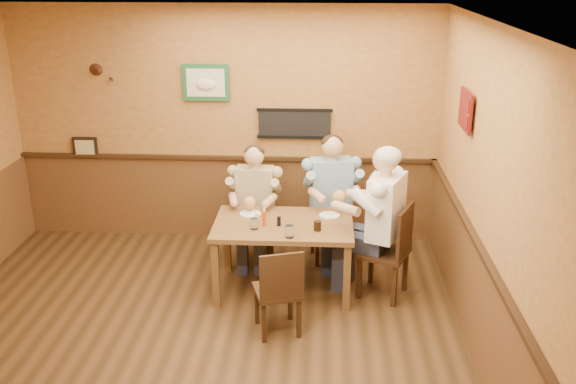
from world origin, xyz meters
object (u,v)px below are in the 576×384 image
at_px(chair_back_right, 330,221).
at_px(water_glass_left, 254,224).
at_px(diner_white_elder, 385,231).
at_px(salt_shaker, 257,217).
at_px(water_glass_mid, 289,231).
at_px(pepper_shaker, 279,221).
at_px(diner_tan_shirt, 256,210).
at_px(diner_blue_polo, 331,205).
at_px(chair_right_end, 384,250).
at_px(chair_back_left, 256,225).
at_px(chair_near_side, 277,289).
at_px(dining_table, 283,231).
at_px(cola_tumbler, 317,226).
at_px(hot_sauce_bottle, 264,218).

xyz_separation_m(chair_back_right, water_glass_left, (-0.76, -0.92, 0.34)).
bearing_deg(diner_white_elder, salt_shaker, -69.64).
distance_m(water_glass_mid, pepper_shaker, 0.30).
xyz_separation_m(diner_tan_shirt, diner_white_elder, (1.37, -0.74, 0.10)).
bearing_deg(diner_blue_polo, diner_white_elder, -66.68).
bearing_deg(chair_right_end, diner_white_elder, 180.00).
bearing_deg(chair_back_left, salt_shaker, -80.56).
distance_m(water_glass_mid, salt_shaker, 0.51).
bearing_deg(water_glass_left, chair_near_side, -66.54).
xyz_separation_m(chair_back_left, diner_tan_shirt, (-0.00, 0.00, 0.18)).
xyz_separation_m(diner_tan_shirt, water_glass_mid, (0.44, -1.04, 0.20)).
xyz_separation_m(chair_right_end, salt_shaker, (-1.29, 0.07, 0.30)).
distance_m(dining_table, chair_back_left, 0.81).
distance_m(chair_right_end, diner_white_elder, 0.21).
xyz_separation_m(chair_back_left, water_glass_left, (0.08, -0.86, 0.38)).
bearing_deg(chair_back_left, dining_table, -60.15).
bearing_deg(chair_back_right, cola_tumbler, -108.65).
height_order(chair_near_side, salt_shaker, chair_near_side).
bearing_deg(salt_shaker, diner_tan_shirt, 97.04).
relative_size(chair_back_left, pepper_shaker, 8.89).
relative_size(chair_back_right, salt_shaker, 9.90).
bearing_deg(salt_shaker, water_glass_left, -91.21).
bearing_deg(water_glass_left, diner_tan_shirt, 95.28).
bearing_deg(diner_tan_shirt, hot_sauce_bottle, -75.06).
bearing_deg(dining_table, chair_back_left, 117.46).
xyz_separation_m(hot_sauce_bottle, salt_shaker, (-0.09, 0.09, -0.04)).
bearing_deg(salt_shaker, diner_white_elder, -2.93).
height_order(water_glass_mid, pepper_shaker, water_glass_mid).
bearing_deg(diner_blue_polo, chair_back_right, -100.12).
xyz_separation_m(chair_back_left, diner_blue_polo, (0.84, 0.07, 0.23)).
relative_size(dining_table, chair_near_side, 1.62).
xyz_separation_m(water_glass_mid, cola_tumbler, (0.27, 0.18, -0.01)).
distance_m(chair_back_right, chair_right_end, 0.97).
distance_m(chair_back_left, chair_near_side, 1.53).
relative_size(cola_tumbler, pepper_shaker, 1.02).
relative_size(dining_table, water_glass_left, 12.60).
distance_m(chair_back_left, diner_tan_shirt, 0.18).
xyz_separation_m(chair_back_right, salt_shaker, (-0.76, -0.74, 0.33)).
relative_size(chair_near_side, diner_white_elder, 0.61).
bearing_deg(chair_near_side, diner_blue_polo, -124.74).
bearing_deg(dining_table, pepper_shaker, -117.21).
distance_m(chair_back_right, diner_white_elder, 1.00).
relative_size(diner_white_elder, water_glass_mid, 11.49).
distance_m(diner_white_elder, pepper_shaker, 1.06).
bearing_deg(water_glass_left, chair_back_right, 50.53).
bearing_deg(chair_near_side, diner_white_elder, -161.12).
distance_m(chair_back_right, diner_tan_shirt, 0.86).
height_order(water_glass_mid, salt_shaker, water_glass_mid).
distance_m(chair_back_left, salt_shaker, 0.77).
distance_m(diner_tan_shirt, salt_shaker, 0.70).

